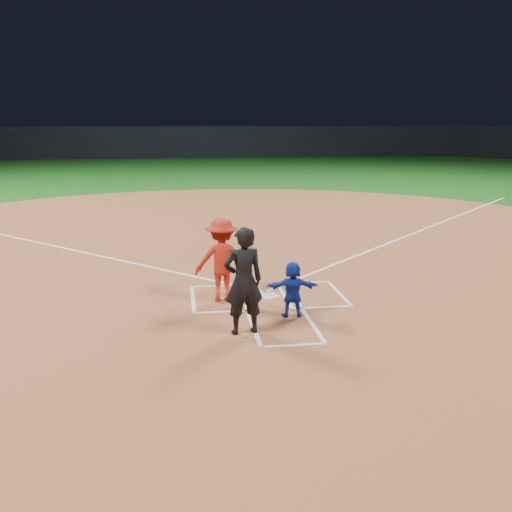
{
  "coord_description": "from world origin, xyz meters",
  "views": [
    {
      "loc": [
        -1.86,
        -11.57,
        3.67
      ],
      "look_at": [
        -0.3,
        -0.4,
        1.0
      ],
      "focal_mm": 40.0,
      "sensor_mm": 36.0,
      "label": 1
    }
  ],
  "objects": [
    {
      "name": "stadium_wall_far",
      "position": [
        0.0,
        48.0,
        1.6
      ],
      "size": [
        80.0,
        1.2,
        3.2
      ],
      "primitive_type": "cube",
      "color": "black",
      "rests_on": "ground"
    },
    {
      "name": "home_plate_dirt",
      "position": [
        0.0,
        6.0,
        0.01
      ],
      "size": [
        28.0,
        28.0,
        0.01
      ],
      "primitive_type": "cylinder",
      "color": "brown",
      "rests_on": "ground"
    },
    {
      "name": "chalk_markings",
      "position": [
        0.0,
        5.29,
        0.01
      ],
      "size": [
        28.35,
        17.32,
        0.01
      ],
      "color": "white",
      "rests_on": "home_plate_dirt"
    },
    {
      "name": "umpire",
      "position": [
        -0.76,
        -2.1,
        0.97
      ],
      "size": [
        0.76,
        0.57,
        1.91
      ],
      "primitive_type": "imported",
      "rotation": [
        0.0,
        0.0,
        3.31
      ],
      "color": "black",
      "rests_on": "home_plate_dirt"
    },
    {
      "name": "catcher",
      "position": [
        0.27,
        -1.35,
        0.55
      ],
      "size": [
        1.02,
        0.39,
        1.08
      ],
      "primitive_type": "imported",
      "rotation": [
        0.0,
        0.0,
        3.07
      ],
      "color": "#152AAB",
      "rests_on": "home_plate_dirt"
    },
    {
      "name": "ground",
      "position": [
        0.0,
        0.0,
        0.0
      ],
      "size": [
        120.0,
        120.0,
        0.0
      ],
      "primitive_type": "plane",
      "color": "#124814",
      "rests_on": "ground"
    },
    {
      "name": "batter_at_plate",
      "position": [
        -0.98,
        -0.16,
        0.88
      ],
      "size": [
        1.33,
        0.89,
        1.74
      ],
      "color": "#B52214",
      "rests_on": "home_plate_dirt"
    },
    {
      "name": "home_plate",
      "position": [
        0.0,
        0.0,
        0.02
      ],
      "size": [
        0.6,
        0.6,
        0.02
      ],
      "primitive_type": "cylinder",
      "rotation": [
        0.0,
        0.0,
        3.14
      ],
      "color": "silver",
      "rests_on": "home_plate_dirt"
    }
  ]
}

